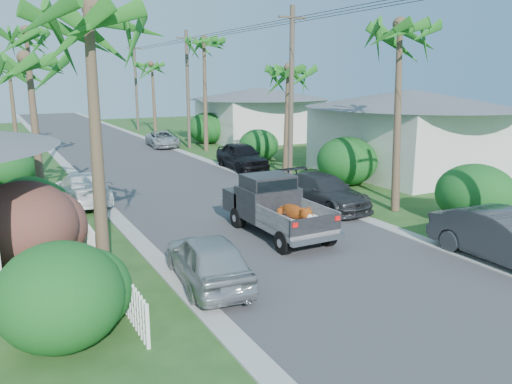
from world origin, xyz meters
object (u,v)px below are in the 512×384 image
parked_car_ln (208,259)px  palm_r_c (204,41)px  pickup_truck (272,205)px  parked_car_rf (242,156)px  palm_l_d (8,64)px  parked_car_rn (506,238)px  utility_pole_c (188,89)px  house_right_near (408,135)px  parked_car_rd (163,139)px  palm_l_c (26,32)px  palm_l_b (28,59)px  parked_car_rm (323,192)px  utility_pole_d (136,86)px  palm_l_a (86,10)px  house_right_far (259,116)px  palm_r_a (403,26)px  utility_pole_b (291,95)px  palm_r_b (288,69)px  palm_r_d (152,64)px  parked_car_lf (83,188)px

parked_car_ln → palm_r_c: size_ratio=0.43×
pickup_truck → palm_r_c: (5.94, 20.27, 7.10)m
parked_car_rf → palm_l_d: size_ratio=0.61×
parked_car_rn → utility_pole_c: (0.74, 28.30, 3.82)m
house_right_near → palm_l_d: bearing=131.6°
palm_l_d → parked_car_rd: bearing=-23.3°
parked_car_rf → palm_l_c: palm_l_c is taller
house_right_near → utility_pole_c: (-7.40, 16.00, 2.38)m
parked_car_rf → palm_l_b: 14.10m
palm_l_b → parked_car_ln: bearing=-71.4°
pickup_truck → parked_car_rm: bearing=27.9°
parked_car_rf → palm_r_c: palm_r_c is taller
palm_l_c → palm_r_c: 12.84m
parked_car_ln → palm_l_b: 11.41m
house_right_near → utility_pole_d: bearing=103.4°
house_right_near → parked_car_rm: bearing=-154.5°
parked_car_rd → utility_pole_d: size_ratio=0.50×
palm_l_a → house_right_far: (19.20, 27.00, -4.81)m
palm_r_a → utility_pole_b: (-0.70, 7.00, -2.82)m
palm_l_b → utility_pole_c: (12.40, 16.00, -1.55)m
palm_r_c → utility_pole_b: (-0.60, -13.00, -3.51)m
parked_car_rd → utility_pole_d: utility_pole_d is taller
parked_car_ln → palm_r_b: size_ratio=0.57×
pickup_truck → palm_r_c: bearing=73.7°
pickup_truck → palm_r_a: (6.04, 0.27, 6.41)m
palm_r_b → house_right_near: bearing=-25.1°
parked_car_rn → parked_car_ln: size_ratio=1.16×
parked_car_rd → utility_pole_c: 4.59m
parked_car_ln → house_right_near: (16.60, 9.50, 1.52)m
palm_r_a → palm_r_b: size_ratio=1.21×
pickup_truck → palm_r_a: bearing=2.5°
parked_car_rn → parked_car_ln: parked_car_rn is taller
palm_r_d → palm_r_c: bearing=-91.2°
parked_car_rm → utility_pole_c: size_ratio=0.54×
palm_l_d → palm_r_c: 15.10m
parked_car_rd → palm_r_a: palm_r_a is taller
parked_car_ln → house_right_near: house_right_near is taller
palm_l_d → palm_r_b: bearing=-55.4°
palm_l_b → house_right_far: (19.80, 18.00, -4.03)m
parked_car_ln → house_right_near: 19.18m
parked_car_rm → utility_pole_b: utility_pole_b is taller
palm_l_a → utility_pole_d: utility_pole_d is taller
utility_pole_c → utility_pole_d: same height
palm_r_a → house_right_near: size_ratio=0.97×
parked_car_rm → utility_pole_d: (1.69, 35.33, 3.89)m
parked_car_rn → utility_pole_d: 43.48m
pickup_truck → palm_l_c: 18.75m
parked_car_rd → parked_car_lf: (-8.90, -16.23, 0.07)m
utility_pole_d → palm_r_c: bearing=-88.0°
palm_l_b → palm_r_c: size_ratio=0.79×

